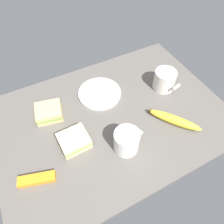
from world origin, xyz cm
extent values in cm
cube|color=#5B5651|center=(0.00, 0.00, 1.00)|extent=(90.00, 64.00, 2.00)
cylinder|color=white|center=(-0.75, -13.07, 2.60)|extent=(18.21, 18.21, 1.20)
cylinder|color=white|center=(1.88, 14.24, 6.39)|extent=(8.72, 8.72, 8.78)
cylinder|color=tan|center=(1.88, 14.24, 10.28)|extent=(7.67, 7.67, 0.40)
cylinder|color=white|center=(-3.79, 12.54, 6.83)|extent=(2.28, 4.10, 1.20)
cylinder|color=silver|center=(-27.32, -4.10, 6.35)|extent=(9.10, 9.10, 8.70)
cylinder|color=black|center=(-27.32, -4.10, 10.20)|extent=(8.01, 8.01, 0.40)
cylinder|color=silver|center=(-28.75, 1.93, 6.78)|extent=(4.26, 2.11, 1.20)
cube|color=#DBB77A|center=(21.56, -11.77, 2.80)|extent=(11.39, 10.63, 1.60)
cube|color=#8CB24C|center=(21.56, -11.77, 4.20)|extent=(11.39, 10.63, 1.20)
cube|color=#DBB77A|center=(21.56, -11.77, 5.60)|extent=(11.39, 10.63, 1.60)
cube|color=beige|center=(17.41, 4.54, 2.80)|extent=(10.36, 9.40, 1.60)
cube|color=#8CB24C|center=(17.41, 4.54, 4.20)|extent=(10.36, 9.40, 1.20)
cube|color=beige|center=(17.41, 4.54, 5.60)|extent=(10.36, 9.40, 1.60)
ellipsoid|color=yellow|center=(-19.82, 13.52, 3.76)|extent=(14.95, 18.53, 3.52)
cube|color=#4C3819|center=(-14.06, 5.71, 3.76)|extent=(1.20, 1.20, 1.20)
cube|color=orange|center=(32.87, 11.50, 3.00)|extent=(12.11, 6.39, 2.00)
camera|label=1|loc=(22.10, 42.65, 68.10)|focal=33.11mm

